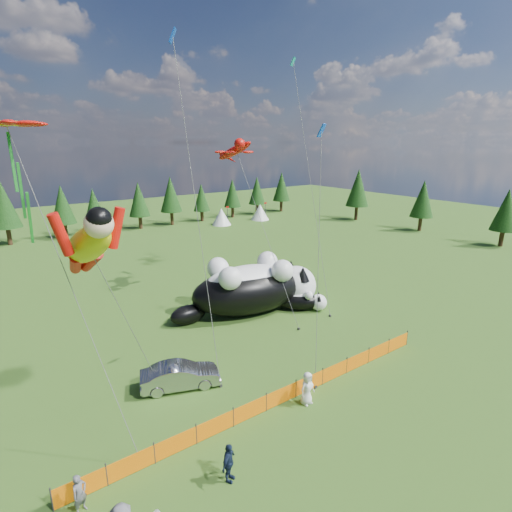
% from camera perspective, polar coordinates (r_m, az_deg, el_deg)
% --- Properties ---
extents(ground, '(160.00, 160.00, 0.00)m').
position_cam_1_polar(ground, '(24.56, -0.99, -17.01)').
color(ground, '#15380A').
rests_on(ground, ground).
extents(safety_fence, '(22.06, 0.06, 1.10)m').
position_cam_1_polar(safety_fence, '(22.29, 3.65, -19.30)').
color(safety_fence, '#262626').
rests_on(safety_fence, ground).
extents(tree_line, '(90.00, 4.00, 8.00)m').
position_cam_1_polar(tree_line, '(63.77, -24.79, 6.02)').
color(tree_line, black).
rests_on(tree_line, ground).
extents(festival_tents, '(50.00, 3.20, 2.80)m').
position_cam_1_polar(festival_tents, '(62.49, -13.68, 4.43)').
color(festival_tents, white).
rests_on(festival_tents, ground).
extents(cat_large, '(12.47, 6.15, 4.54)m').
position_cam_1_polar(cat_large, '(32.28, -0.15, -4.38)').
color(cat_large, black).
rests_on(cat_large, ground).
extents(cat_small, '(4.17, 3.90, 1.84)m').
position_cam_1_polar(cat_small, '(33.30, 6.25, -6.19)').
color(cat_small, black).
rests_on(cat_small, ground).
extents(car, '(4.67, 2.93, 1.45)m').
position_cam_1_polar(car, '(23.78, -10.76, -16.45)').
color(car, '#A4A4A9').
rests_on(car, ground).
extents(spectator_a, '(0.70, 0.61, 1.61)m').
position_cam_1_polar(spectator_a, '(18.41, -23.88, -28.64)').
color(spectator_a, '#5C5B60').
rests_on(spectator_a, ground).
extents(spectator_c, '(1.14, 0.99, 1.73)m').
position_cam_1_polar(spectator_c, '(18.20, -3.91, -27.41)').
color(spectator_c, '#141F38').
rests_on(spectator_c, ground).
extents(spectator_e, '(0.93, 0.64, 1.83)m').
position_cam_1_polar(spectator_e, '(22.23, 7.32, -18.24)').
color(spectator_e, silver).
rests_on(spectator_e, ground).
extents(superhero_kite, '(5.95, 5.97, 11.98)m').
position_cam_1_polar(superhero_kite, '(16.93, -22.87, 1.51)').
color(superhero_kite, yellow).
rests_on(superhero_kite, ground).
extents(gecko_kite, '(4.26, 15.21, 17.26)m').
position_cam_1_polar(gecko_kite, '(37.73, -3.10, 14.76)').
color(gecko_kite, red).
rests_on(gecko_kite, ground).
extents(flower_kite, '(4.33, 7.22, 15.15)m').
position_cam_1_polar(flower_kite, '(19.68, -32.00, 15.25)').
color(flower_kite, red).
rests_on(flower_kite, ground).
extents(diamond_kite_a, '(0.79, 5.31, 19.80)m').
position_cam_1_polar(diamond_kite_a, '(24.40, -11.51, 26.59)').
color(diamond_kite_a, '#0C43C0').
rests_on(diamond_kite_a, ground).
extents(diamond_kite_b, '(2.40, 7.81, 21.11)m').
position_cam_1_polar(diamond_kite_b, '(36.33, 5.67, 23.94)').
color(diamond_kite_b, '#0D9F8F').
rests_on(diamond_kite_b, ground).
extents(diamond_kite_c, '(2.65, 2.84, 14.76)m').
position_cam_1_polar(diamond_kite_c, '(22.94, 9.31, 15.67)').
color(diamond_kite_c, '#0C43C0').
rests_on(diamond_kite_c, ground).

